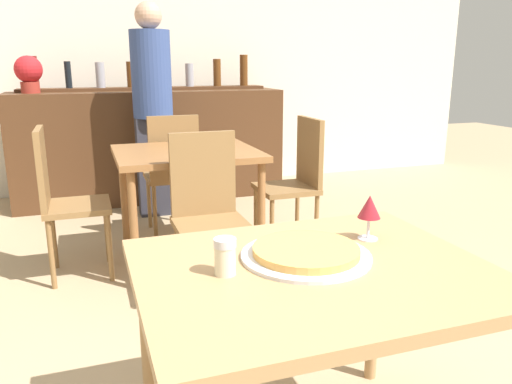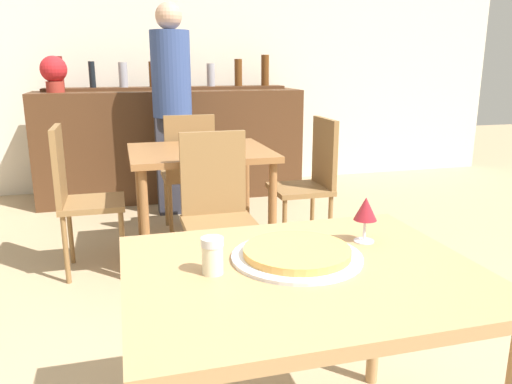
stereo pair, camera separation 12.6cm
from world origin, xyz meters
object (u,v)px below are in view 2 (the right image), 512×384
(chair_far_side_back, at_px, (190,167))
(wine_glass, at_px, (366,210))
(person_standing, at_px, (172,102))
(cheese_shaker, at_px, (213,255))
(chair_far_side_left, at_px, (78,191))
(chair_far_side_front, at_px, (218,205))
(pizza_tray, at_px, (297,254))
(chair_far_side_right, at_px, (311,176))
(potted_plant, at_px, (54,72))

(chair_far_side_back, height_order, wine_glass, chair_far_side_back)
(wine_glass, bearing_deg, person_standing, 96.30)
(cheese_shaker, distance_m, person_standing, 3.13)
(chair_far_side_left, distance_m, person_standing, 1.49)
(chair_far_side_front, height_order, person_standing, person_standing)
(chair_far_side_left, xyz_separation_m, wine_glass, (1.08, -1.79, 0.30))
(pizza_tray, relative_size, wine_glass, 2.62)
(cheese_shaker, bearing_deg, pizza_tray, 8.49)
(chair_far_side_right, bearing_deg, chair_far_side_front, -54.32)
(chair_far_side_back, bearing_deg, pizza_tray, 90.07)
(chair_far_side_front, distance_m, chair_far_side_back, 1.14)
(person_standing, bearing_deg, chair_far_side_right, -54.91)
(potted_plant, bearing_deg, wine_glass, -69.22)
(pizza_tray, bearing_deg, person_standing, 90.97)
(chair_far_side_front, height_order, potted_plant, potted_plant)
(chair_far_side_left, distance_m, cheese_shaker, 2.00)
(pizza_tray, bearing_deg, wine_glass, 17.19)
(pizza_tray, relative_size, potted_plant, 1.27)
(chair_far_side_front, relative_size, person_standing, 0.52)
(chair_far_side_left, bearing_deg, cheese_shaker, -164.79)
(chair_far_side_right, bearing_deg, pizza_tray, -22.93)
(chair_far_side_right, relative_size, cheese_shaker, 8.69)
(chair_far_side_front, bearing_deg, chair_far_side_left, 144.32)
(chair_far_side_left, xyz_separation_m, person_standing, (0.75, 1.20, 0.45))
(chair_far_side_back, distance_m, chair_far_side_left, 0.98)
(chair_far_side_front, height_order, wine_glass, chair_far_side_front)
(wine_glass, distance_m, potted_plant, 3.79)
(person_standing, distance_m, wine_glass, 3.01)
(cheese_shaker, xyz_separation_m, person_standing, (0.23, 3.12, 0.21))
(chair_far_side_front, bearing_deg, chair_far_side_back, 90.00)
(chair_far_side_back, distance_m, pizza_tray, 2.45)
(pizza_tray, height_order, wine_glass, wine_glass)
(chair_far_side_front, relative_size, pizza_tray, 2.31)
(person_standing, relative_size, potted_plant, 5.59)
(pizza_tray, bearing_deg, chair_far_side_front, 90.13)
(cheese_shaker, relative_size, person_standing, 0.06)
(chair_far_side_right, xyz_separation_m, wine_glass, (-0.51, -1.79, 0.30))
(wine_glass, bearing_deg, pizza_tray, -162.81)
(chair_far_side_front, xyz_separation_m, chair_far_side_right, (0.80, 0.57, 0.00))
(chair_far_side_back, distance_m, person_standing, 0.78)
(chair_far_side_back, relative_size, person_standing, 0.52)
(wine_glass, bearing_deg, chair_far_side_front, 103.02)
(person_standing, distance_m, potted_plant, 1.17)
(person_standing, xyz_separation_m, wine_glass, (0.33, -2.99, -0.15))
(chair_far_side_right, height_order, potted_plant, potted_plant)
(chair_far_side_left, xyz_separation_m, chair_far_side_right, (1.59, 0.00, 0.00))
(wine_glass, xyz_separation_m, potted_plant, (-1.34, 3.52, 0.41))
(chair_far_side_front, distance_m, pizza_tray, 1.32)
(chair_far_side_right, bearing_deg, cheese_shaker, -29.21)
(chair_far_side_left, bearing_deg, person_standing, -31.84)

